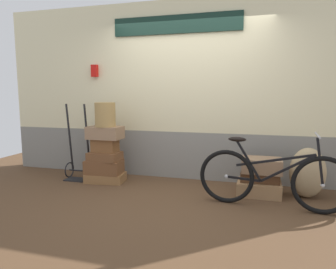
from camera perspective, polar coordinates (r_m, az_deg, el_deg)
ground at (r=4.35m, az=1.72°, el=-11.28°), size 8.47×5.20×0.06m
station_building at (r=4.94m, az=4.29°, el=8.07°), size 6.47×0.74×2.83m
suitcase_0 at (r=4.96m, az=-11.59°, el=-7.87°), size 0.63×0.43×0.14m
suitcase_1 at (r=4.92m, az=-11.86°, el=-5.92°), size 0.58×0.39×0.21m
suitcase_2 at (r=4.88m, az=-11.72°, el=-3.99°), size 0.49×0.36×0.13m
suitcase_3 at (r=4.89m, az=-11.69°, el=-1.98°), size 0.39×0.25×0.20m
suitcase_4 at (r=4.85m, az=-11.69°, el=0.34°), size 0.53×0.34×0.20m
suitcase_5 at (r=4.43m, az=16.66°, el=-9.59°), size 0.59×0.44×0.19m
suitcase_6 at (r=4.43m, az=16.81°, el=-7.46°), size 0.52×0.36×0.13m
suitcase_7 at (r=4.35m, az=17.13°, el=-5.53°), size 0.53×0.37×0.19m
wicker_basket at (r=4.80m, az=-11.68°, el=3.67°), size 0.32×0.32×0.37m
luggage_trolley at (r=5.19m, az=-16.40°, el=-4.72°), size 0.40×0.35×1.22m
burlap_sack at (r=4.49m, az=24.65°, el=-6.52°), size 0.46×0.39×0.67m
bicycle at (r=3.91m, az=18.82°, el=-7.87°), size 1.78×0.46×0.93m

